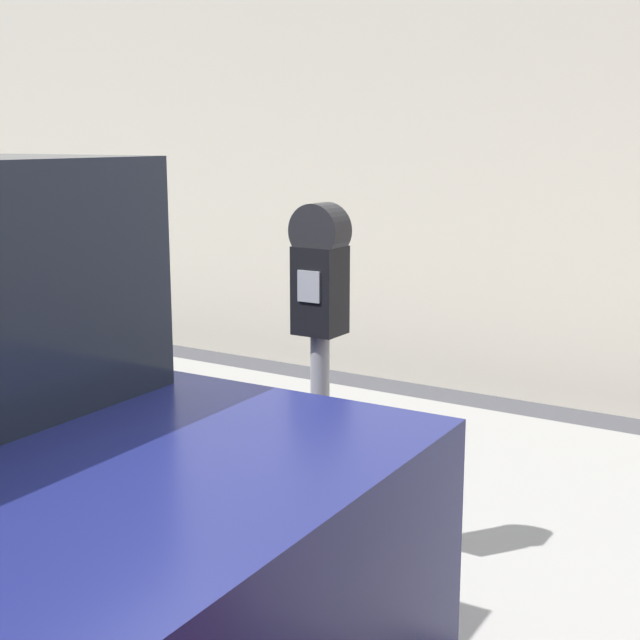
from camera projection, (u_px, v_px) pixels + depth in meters
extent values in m
cube|color=#9E9B96|center=(420.00, 499.00, 4.52)|extent=(24.00, 2.80, 0.14)
cube|color=beige|center=(582.00, 3.00, 5.90)|extent=(24.00, 0.30, 5.49)
cylinder|color=gray|center=(320.00, 457.00, 3.50)|extent=(0.07, 0.07, 0.99)
cube|color=black|center=(320.00, 290.00, 3.37)|extent=(0.17, 0.15, 0.34)
cube|color=gray|center=(309.00, 287.00, 3.30)|extent=(0.10, 0.01, 0.12)
cylinder|color=black|center=(320.00, 231.00, 3.32)|extent=(0.21, 0.12, 0.21)
cylinder|color=black|center=(175.00, 617.00, 2.88)|extent=(0.70, 0.24, 0.69)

